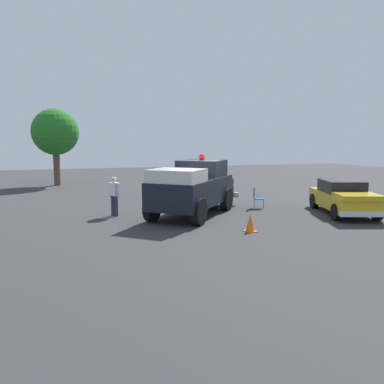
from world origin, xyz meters
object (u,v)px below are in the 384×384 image
lawn_chair_near_truck (201,191)px  traffic_cone (250,223)px  classic_hot_rod (344,197)px  vintage_fire_truck (194,187)px  spectator_seated (201,189)px  lawn_chair_by_car (257,196)px  spectator_standing (114,194)px  oak_tree_left (55,132)px

lawn_chair_near_truck → traffic_cone: 6.96m
classic_hot_rod → vintage_fire_truck: bearing=73.4°
lawn_chair_near_truck → spectator_seated: spectator_seated is taller
classic_hot_rod → traffic_cone: bearing=108.5°
lawn_chair_by_car → spectator_seated: bearing=38.2°
spectator_seated → lawn_chair_by_car: bearing=-141.8°
classic_hot_rod → spectator_standing: spectator_standing is taller
spectator_standing → oak_tree_left: bearing=11.3°
lawn_chair_near_truck → spectator_standing: bearing=117.8°
lawn_chair_near_truck → spectator_seated: bearing=146.9°
classic_hot_rod → spectator_seated: 7.01m
traffic_cone → classic_hot_rod: bearing=-71.5°
spectator_standing → traffic_cone: spectator_standing is taller
vintage_fire_truck → lawn_chair_by_car: 3.45m
spectator_seated → oak_tree_left: 13.05m
classic_hot_rod → oak_tree_left: bearing=38.4°
lawn_chair_by_car → lawn_chair_near_truck: bearing=36.0°
lawn_chair_near_truck → oak_tree_left: bearing=35.6°
vintage_fire_truck → spectator_standing: (0.71, 3.34, -0.23)m
vintage_fire_truck → oak_tree_left: size_ratio=1.10×
lawn_chair_near_truck → lawn_chair_by_car: 3.21m
lawn_chair_near_truck → lawn_chair_by_car: size_ratio=1.00×
spectator_seated → spectator_standing: size_ratio=0.77×
vintage_fire_truck → lawn_chair_near_truck: size_ratio=5.83×
traffic_cone → oak_tree_left: bearing=21.6°
vintage_fire_truck → traffic_cone: vintage_fire_truck is taller
traffic_cone → lawn_chair_near_truck: bearing=-4.6°
lawn_chair_by_car → spectator_standing: (0.07, 6.68, 0.37)m
vintage_fire_truck → spectator_seated: bearing=-23.8°
lawn_chair_by_car → classic_hot_rod: bearing=-130.6°
traffic_cone → vintage_fire_truck: bearing=13.6°
classic_hot_rod → spectator_seated: bearing=44.4°
spectator_seated → oak_tree_left: (10.39, 7.28, 3.06)m
traffic_cone → spectator_standing: bearing=43.9°
lawn_chair_near_truck → vintage_fire_truck: bearing=155.9°
lawn_chair_by_car → oak_tree_left: 16.16m
lawn_chair_by_car → spectator_standing: size_ratio=0.61×
lawn_chair_near_truck → spectator_standing: spectator_standing is taller
lawn_chair_by_car → spectator_standing: spectator_standing is taller
classic_hot_rod → lawn_chair_near_truck: 7.04m
classic_hot_rod → traffic_cone: (-1.81, 5.39, -0.44)m
oak_tree_left → traffic_cone: (-17.21, -6.80, -3.45)m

